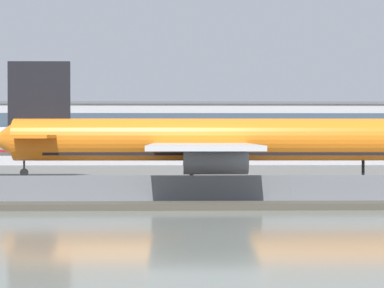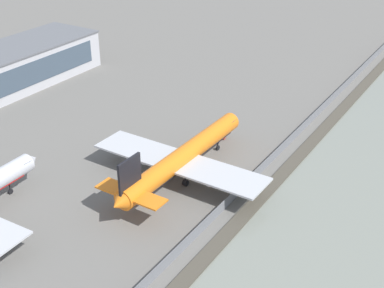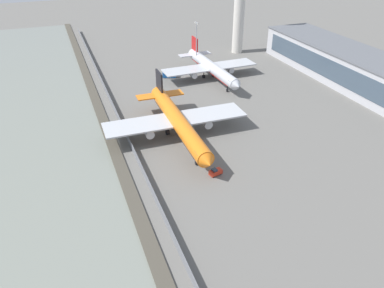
% 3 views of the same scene
% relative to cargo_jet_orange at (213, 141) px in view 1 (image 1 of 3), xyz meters
% --- Properties ---
extents(ground_plane, '(500.00, 500.00, 0.00)m').
position_rel_cargo_jet_orange_xyz_m(ground_plane, '(5.80, 1.92, -5.17)').
color(ground_plane, '#66635E').
extents(shoreline_seawall, '(320.00, 3.00, 0.50)m').
position_rel_cargo_jet_orange_xyz_m(shoreline_seawall, '(5.80, -18.58, -4.92)').
color(shoreline_seawall, '#474238').
rests_on(shoreline_seawall, ground).
extents(perimeter_fence, '(280.00, 0.10, 2.42)m').
position_rel_cargo_jet_orange_xyz_m(perimeter_fence, '(5.80, -14.08, -3.97)').
color(perimeter_fence, slate).
rests_on(perimeter_fence, ground).
extents(cargo_jet_orange, '(48.00, 41.11, 13.56)m').
position_rel_cargo_jet_orange_xyz_m(cargo_jet_orange, '(0.00, 0.00, 0.00)').
color(cargo_jet_orange, orange).
rests_on(cargo_jet_orange, ground).
extents(terminal_building, '(110.64, 20.95, 12.25)m').
position_rel_cargo_jet_orange_xyz_m(terminal_building, '(-6.82, 75.65, 0.96)').
color(terminal_building, '#B2B2B7').
rests_on(terminal_building, ground).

